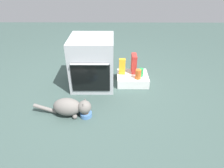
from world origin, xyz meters
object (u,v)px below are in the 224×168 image
at_px(food_bowl, 86,114).
at_px(cereal_box, 134,64).
at_px(oven, 92,62).
at_px(cat, 70,107).
at_px(juice_carton, 122,67).
at_px(soda_can, 141,72).
at_px(sauce_jar, 138,74).
at_px(pantry_cabinet, 132,78).

distance_m(food_bowl, cereal_box, 1.10).
xyz_separation_m(oven, cat, (-0.20, -0.71, -0.23)).
relative_size(food_bowl, cat, 0.20).
height_order(juice_carton, cereal_box, cereal_box).
bearing_deg(soda_can, cat, -141.46).
bearing_deg(juice_carton, soda_can, -13.90).
height_order(juice_carton, soda_can, juice_carton).
relative_size(oven, soda_can, 5.91).
xyz_separation_m(food_bowl, soda_can, (0.73, 0.74, 0.16)).
height_order(cat, juice_carton, juice_carton).
bearing_deg(cat, food_bowl, 0.00).
xyz_separation_m(oven, soda_can, (0.70, 0.01, -0.17)).
bearing_deg(cereal_box, sauce_jar, -76.90).
relative_size(food_bowl, cereal_box, 0.50).
distance_m(oven, soda_can, 0.72).
xyz_separation_m(pantry_cabinet, food_bowl, (-0.61, -0.78, -0.03)).
bearing_deg(cereal_box, oven, -167.23).
bearing_deg(sauce_jar, juice_carton, 147.55).
bearing_deg(soda_can, cereal_box, 127.08).
height_order(oven, pantry_cabinet, oven).
height_order(cat, sauce_jar, sauce_jar).
bearing_deg(sauce_jar, cat, -142.93).
distance_m(pantry_cabinet, sauce_jar, 0.19).
bearing_deg(soda_can, oven, -179.40).
height_order(juice_carton, sauce_jar, juice_carton).
xyz_separation_m(oven, juice_carton, (0.42, 0.08, -0.11)).
distance_m(oven, juice_carton, 0.44).
distance_m(sauce_jar, cereal_box, 0.22).
xyz_separation_m(juice_carton, soda_can, (0.27, -0.07, -0.06)).
distance_m(cat, juice_carton, 1.01).
height_order(food_bowl, soda_can, soda_can).
bearing_deg(pantry_cabinet, sauce_jar, -60.39).
relative_size(pantry_cabinet, cereal_box, 1.62).
bearing_deg(cereal_box, soda_can, -52.92).
bearing_deg(soda_can, pantry_cabinet, 160.85).
relative_size(juice_carton, soda_can, 2.00).
xyz_separation_m(cat, juice_carton, (0.63, 0.79, 0.13)).
height_order(sauce_jar, cereal_box, cereal_box).
height_order(pantry_cabinet, soda_can, soda_can).
bearing_deg(cat, sauce_jar, 43.41).
xyz_separation_m(pantry_cabinet, cereal_box, (0.02, 0.09, 0.20)).
bearing_deg(juice_carton, food_bowl, -119.27).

